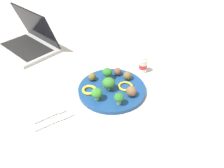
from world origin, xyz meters
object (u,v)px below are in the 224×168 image
Objects in this scene: pepper_ring_center at (89,90)px; laptop at (29,42)px; broccoli_floret_back_right at (109,83)px; meatball_mid_left at (128,76)px; pepper_ring_front_right at (125,86)px; meatball_near_rim at (131,91)px; meatball_back_right at (118,72)px; broccoli_floret_far_rim at (107,72)px; fork at (52,115)px; yogurt_bottle at (143,65)px; meatball_front_left at (92,77)px; plate at (112,89)px; broccoli_floret_front_left at (119,98)px; broccoli_floret_back_left at (97,93)px; napkin at (52,119)px; knife at (56,121)px.

laptop is at bearing 94.45° from pepper_ring_center.
meatball_mid_left is (0.11, 0.01, -0.01)m from broccoli_floret_back_right.
pepper_ring_front_right is at bearing -26.16° from broccoli_floret_back_right.
meatball_near_rim is 0.17m from pepper_ring_center.
meatball_back_right is 0.54m from laptop.
pepper_ring_center is at bearing -168.17° from broccoli_floret_far_rim.
fork is 1.61× the size of yogurt_bottle.
plate is at bearing -70.38° from meatball_front_left.
broccoli_floret_front_left is at bearing -112.86° from plate.
broccoli_floret_far_rim is 0.84× the size of pepper_ring_center.
broccoli_floret_back_left is 0.29× the size of napkin.
plate is 0.58m from laptop.
napkin is (-0.18, 0.02, -0.04)m from broccoli_floret_back_left.
broccoli_floret_far_rim is 0.18m from yogurt_bottle.
pepper_ring_front_right is at bearing -5.10° from broccoli_floret_back_left.
plate is 0.80× the size of laptop.
meatball_front_left is (-0.06, 0.03, -0.01)m from broccoli_floret_far_rim.
broccoli_floret_front_left is 0.24m from knife.
napkin is at bearing -171.52° from meatball_back_right.
plate is 8.30× the size of meatball_front_left.
yogurt_bottle is (0.46, 0.04, 0.03)m from knife.
broccoli_floret_back_left is 0.83× the size of pepper_ring_center.
meatball_near_rim reaches higher than meatball_back_right.
pepper_ring_center is (-0.07, 0.04, -0.03)m from broccoli_floret_back_right.
yogurt_bottle is (0.17, 0.11, -0.00)m from meatball_near_rim.
meatball_front_left is at bearing 88.62° from broccoli_floret_front_left.
broccoli_floret_front_left is (-0.06, -0.15, -0.00)m from broccoli_floret_far_rim.
meatball_mid_left is 0.35m from fork.
broccoli_floret_back_left is 0.18m from meatball_back_right.
knife is 0.46m from yogurt_bottle.
laptop is (-0.11, 0.56, -0.01)m from broccoli_floret_back_right.
pepper_ring_center is 0.15m from pepper_ring_front_right.
plate is 0.26m from knife.
meatball_back_right is 0.34m from fork.
knife is at bearing -68.31° from napkin.
laptop reaches higher than fork.
broccoli_floret_back_left is 0.58m from laptop.
broccoli_floret_front_left is at bearing -55.32° from broccoli_floret_back_left.
laptop reaches higher than napkin.
meatball_back_right reaches higher than knife.
broccoli_floret_front_left reaches higher than fork.
meatball_mid_left is at bearing 3.20° from knife.
meatball_back_right is (0.05, 0.14, -0.00)m from meatball_near_rim.
broccoli_floret_front_left is 0.09m from broccoli_floret_back_left.
pepper_ring_front_right is 0.32m from napkin.
fork is (-0.23, -0.07, -0.03)m from meatball_front_left.
meatball_mid_left reaches higher than meatball_front_left.
broccoli_floret_back_right is (0.02, 0.09, 0.00)m from broccoli_floret_front_left.
napkin is 0.47m from yogurt_bottle.
laptop is (0.14, 0.56, 0.04)m from napkin.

